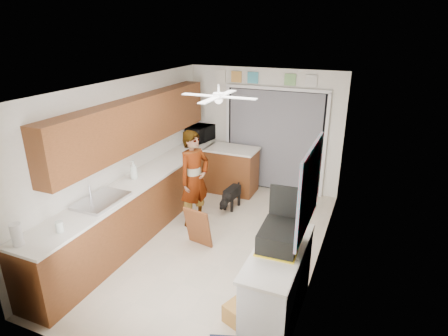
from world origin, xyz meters
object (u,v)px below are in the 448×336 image
(suitcase, at_px, (280,237))
(microwave, at_px, (200,133))
(soap_bottle, at_px, (134,170))
(paper_towel_roll, at_px, (17,234))
(dog, at_px, (232,197))
(cardboard_box, at_px, (241,315))
(man, at_px, (194,179))

(suitcase, bearing_deg, microwave, 125.64)
(soap_bottle, relative_size, suitcase, 0.57)
(paper_towel_roll, bearing_deg, dog, 70.89)
(soap_bottle, bearing_deg, dog, 49.73)
(microwave, distance_m, paper_towel_roll, 4.50)
(microwave, bearing_deg, suitcase, -132.42)
(suitcase, relative_size, dog, 0.94)
(suitcase, height_order, dog, suitcase)
(paper_towel_roll, distance_m, cardboard_box, 2.72)
(cardboard_box, bearing_deg, microwave, 122.11)
(soap_bottle, bearing_deg, paper_towel_roll, -91.38)
(suitcase, distance_m, cardboard_box, 1.05)
(microwave, height_order, man, man)
(paper_towel_roll, bearing_deg, man, 72.67)
(soap_bottle, xyz_separation_m, man, (0.80, 0.57, -0.26))
(cardboard_box, distance_m, man, 2.59)
(cardboard_box, relative_size, man, 0.22)
(suitcase, height_order, cardboard_box, suitcase)
(microwave, relative_size, suitcase, 1.06)
(paper_towel_roll, xyz_separation_m, suitcase, (2.74, 1.11, -0.01))
(microwave, xyz_separation_m, paper_towel_roll, (-0.09, -4.50, -0.03))
(soap_bottle, bearing_deg, microwave, 89.01)
(paper_towel_roll, distance_m, dog, 3.82)
(microwave, height_order, soap_bottle, microwave)
(soap_bottle, xyz_separation_m, paper_towel_roll, (-0.05, -2.14, -0.02))
(cardboard_box, bearing_deg, suitcase, 45.23)
(cardboard_box, height_order, man, man)
(cardboard_box, distance_m, dog, 2.98)
(suitcase, bearing_deg, man, 137.37)
(paper_towel_roll, xyz_separation_m, cardboard_box, (2.42, 0.79, -0.96))
(paper_towel_roll, relative_size, dog, 0.45)
(suitcase, bearing_deg, cardboard_box, -137.15)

